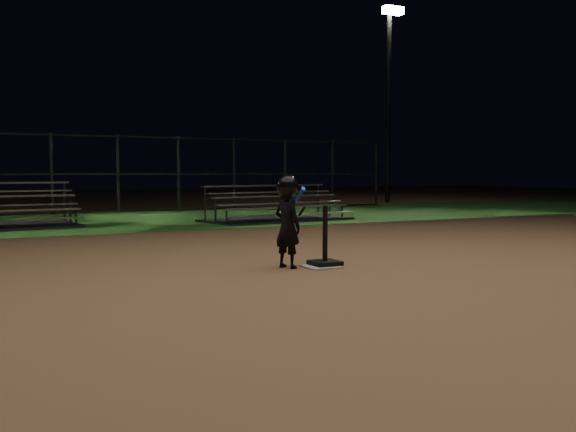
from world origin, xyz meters
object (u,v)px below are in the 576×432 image
object	(u,v)px
home_plate	(321,267)
child_batter	(288,219)
bleacher_right	(277,213)
light_pole_right	(389,87)
batting_tee	(325,254)

from	to	relation	value
home_plate	child_batter	size ratio (longest dim) A/B	0.35
bleacher_right	light_pole_right	xyz separation A→B (m)	(8.88, 7.18, 4.75)
batting_tee	bleacher_right	bearing A→B (deg)	68.59
child_batter	light_pole_right	distance (m)	19.77
bleacher_right	home_plate	bearing A→B (deg)	-120.99
bleacher_right	light_pole_right	distance (m)	12.37
light_pole_right	home_plate	bearing A→B (deg)	-128.77
home_plate	batting_tee	xyz separation A→B (m)	(0.09, 0.04, 0.17)
batting_tee	child_batter	size ratio (longest dim) A/B	0.65
home_plate	light_pole_right	bearing A→B (deg)	51.23
bleacher_right	light_pole_right	bearing A→B (deg)	29.83
bleacher_right	child_batter	bearing A→B (deg)	-124.15
child_batter	bleacher_right	bearing A→B (deg)	-47.99
child_batter	home_plate	bearing A→B (deg)	-134.99
bleacher_right	batting_tee	bearing A→B (deg)	-120.52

